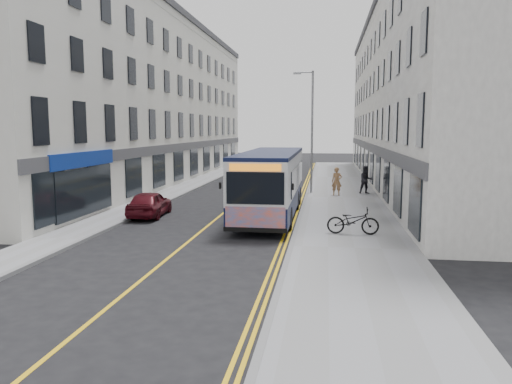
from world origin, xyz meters
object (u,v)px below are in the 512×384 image
(pedestrian_near, at_px, (337,181))
(pedestrian_far, at_px, (366,180))
(bicycle, at_px, (353,221))
(city_bus, at_px, (271,181))
(car_maroon, at_px, (150,204))
(streetlamp, at_px, (311,128))
(car_white, at_px, (285,172))

(pedestrian_near, bearing_deg, pedestrian_far, 30.86)
(bicycle, bearing_deg, pedestrian_near, 4.13)
(city_bus, height_order, car_maroon, city_bus)
(streetlamp, height_order, pedestrian_far, streetlamp)
(pedestrian_near, bearing_deg, streetlamp, 147.30)
(pedestrian_near, bearing_deg, car_maroon, -137.43)
(bicycle, bearing_deg, city_bus, 42.97)
(streetlamp, xyz_separation_m, pedestrian_near, (1.71, -1.12, -3.37))
(bicycle, height_order, pedestrian_near, pedestrian_near)
(pedestrian_near, relative_size, pedestrian_far, 0.99)
(car_white, distance_m, car_maroon, 18.91)
(bicycle, bearing_deg, car_white, 13.86)
(city_bus, relative_size, pedestrian_near, 6.19)
(streetlamp, xyz_separation_m, city_bus, (-1.65, -8.52, -2.63))
(pedestrian_far, xyz_separation_m, car_white, (-5.97, 8.72, -0.29))
(city_bus, bearing_deg, pedestrian_near, 65.56)
(bicycle, distance_m, car_maroon, 10.28)
(pedestrian_far, bearing_deg, car_white, 113.07)
(car_white, bearing_deg, pedestrian_near, -62.79)
(city_bus, bearing_deg, car_white, 92.38)
(pedestrian_far, bearing_deg, city_bus, -133.02)
(city_bus, distance_m, pedestrian_far, 10.02)
(bicycle, distance_m, car_white, 22.06)
(city_bus, relative_size, car_white, 2.48)
(car_white, height_order, car_maroon, car_white)
(pedestrian_near, bearing_deg, car_white, 113.11)
(streetlamp, relative_size, bicycle, 3.90)
(bicycle, bearing_deg, car_maroon, 72.71)
(city_bus, xyz_separation_m, bicycle, (3.78, -4.37, -1.09))
(streetlamp, height_order, city_bus, streetlamp)
(car_maroon, bearing_deg, streetlamp, -132.31)
(streetlamp, bearing_deg, pedestrian_near, -33.27)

